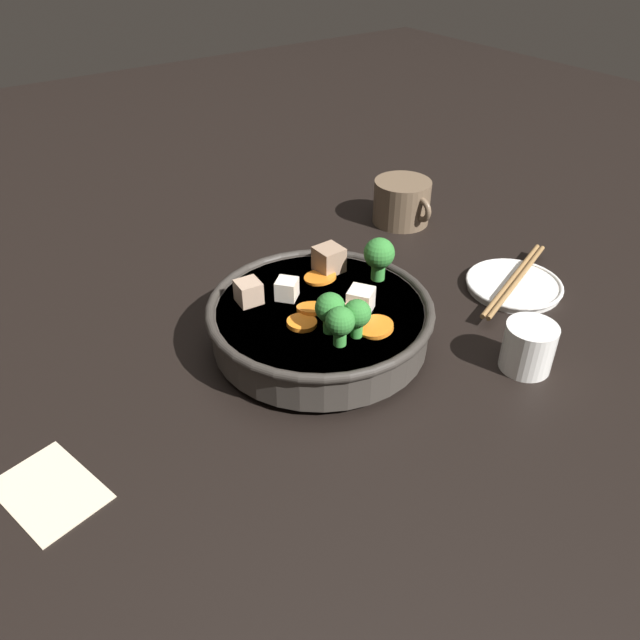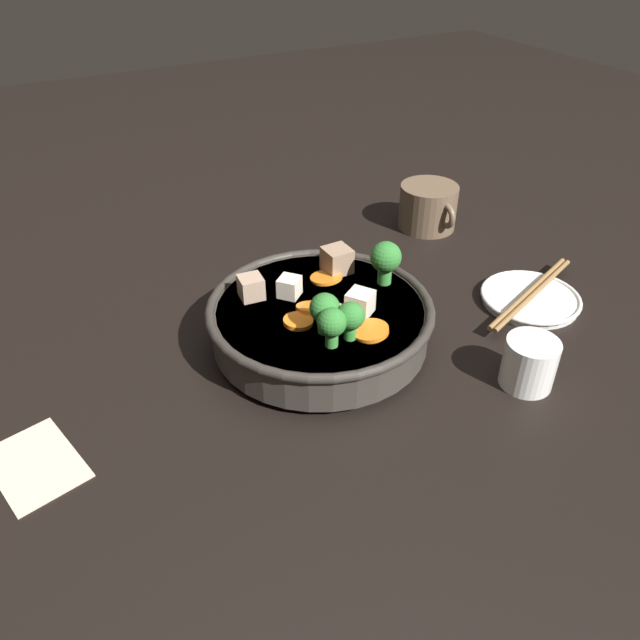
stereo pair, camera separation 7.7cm
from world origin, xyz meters
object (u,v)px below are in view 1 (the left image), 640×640
stirfry_bowl (321,318)px  side_saucer (514,285)px  dark_mug (402,202)px  chopsticks_pair (515,279)px  tea_cup (528,347)px

stirfry_bowl → side_saucer: stirfry_bowl is taller
dark_mug → chopsticks_pair: bearing=-2.8°
stirfry_bowl → dark_mug: stirfry_bowl is taller
dark_mug → tea_cup: bearing=-20.2°
stirfry_bowl → tea_cup: 0.25m
stirfry_bowl → chopsticks_pair: (0.05, 0.30, -0.03)m
stirfry_bowl → chopsticks_pair: 0.31m
stirfry_bowl → side_saucer: 0.31m
tea_cup → dark_mug: 0.41m
tea_cup → stirfry_bowl: bearing=-135.6°
dark_mug → chopsticks_pair: dark_mug is taller
stirfry_bowl → tea_cup: size_ratio=4.55×
side_saucer → dark_mug: 0.26m
chopsticks_pair → stirfry_bowl: bearing=-100.2°
stirfry_bowl → tea_cup: bearing=44.4°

